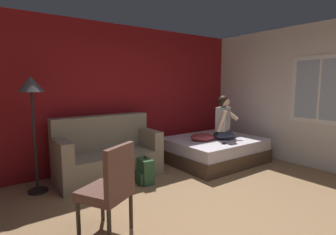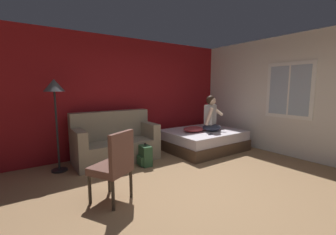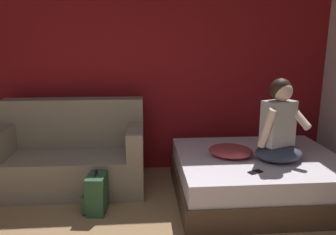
% 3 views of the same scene
% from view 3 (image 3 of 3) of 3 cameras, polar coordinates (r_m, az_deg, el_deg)
% --- Properties ---
extents(wall_back_accent, '(10.85, 0.16, 2.70)m').
position_cam_3_polar(wall_back_accent, '(4.42, -10.47, 8.07)').
color(wall_back_accent, maroon).
rests_on(wall_back_accent, ground).
extents(bed, '(1.84, 1.53, 0.48)m').
position_cam_3_polar(bed, '(3.90, 15.34, -9.80)').
color(bed, '#4C3828').
rests_on(bed, ground).
extents(couch, '(1.71, 0.84, 1.04)m').
position_cam_3_polar(couch, '(4.12, -16.29, -6.28)').
color(couch, gray).
rests_on(couch, ground).
extents(person_seated, '(0.65, 0.60, 0.88)m').
position_cam_3_polar(person_seated, '(3.65, 18.80, -1.68)').
color(person_seated, '#383D51').
rests_on(person_seated, bed).
extents(backpack, '(0.26, 0.32, 0.46)m').
position_cam_3_polar(backpack, '(3.54, -12.38, -12.86)').
color(backpack, '#2D5133').
rests_on(backpack, ground).
extents(throw_pillow, '(0.57, 0.50, 0.14)m').
position_cam_3_polar(throw_pillow, '(3.67, 10.81, -5.75)').
color(throw_pillow, '#993338').
rests_on(throw_pillow, bed).
extents(cell_phone, '(0.16, 0.12, 0.01)m').
position_cam_3_polar(cell_phone, '(3.34, 14.98, -9.15)').
color(cell_phone, black).
rests_on(cell_phone, bed).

